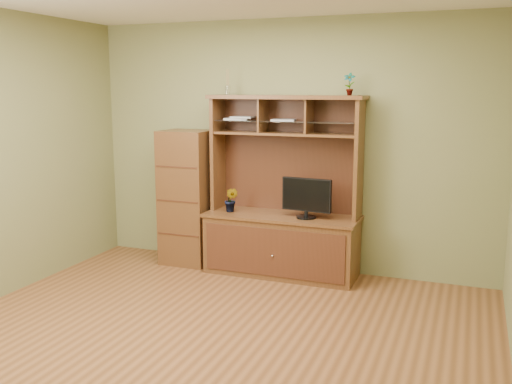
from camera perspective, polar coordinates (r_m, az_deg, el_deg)
The scene contains 8 objects.
room at distance 4.37m, azimuth -4.88°, elevation 2.13°, with size 4.54×4.04×2.74m.
media_hutch at distance 6.09m, azimuth 2.66°, elevation -3.42°, with size 1.66×0.61×1.90m.
monitor at distance 5.86m, azimuth 5.07°, elevation -0.53°, with size 0.53×0.20×0.42m.
orchid_plant at distance 6.16m, azimuth -2.49°, elevation -0.79°, with size 0.15×0.12×0.27m, color #3C6121.
top_plant at distance 5.82m, azimuth 9.31°, elevation 10.62°, with size 0.12×0.08×0.22m, color #3A6222.
reed_diffuser at distance 6.23m, azimuth -2.86°, elevation 10.67°, with size 0.05×0.05×0.27m.
magazines at distance 6.12m, azimuth -0.27°, elevation 7.34°, with size 0.81×0.24×0.04m.
side_cabinet at distance 6.49m, azimuth -6.84°, elevation -0.53°, with size 0.54×0.49×1.51m.
Camera 1 is at (1.89, -3.89, 1.97)m, focal length 40.00 mm.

